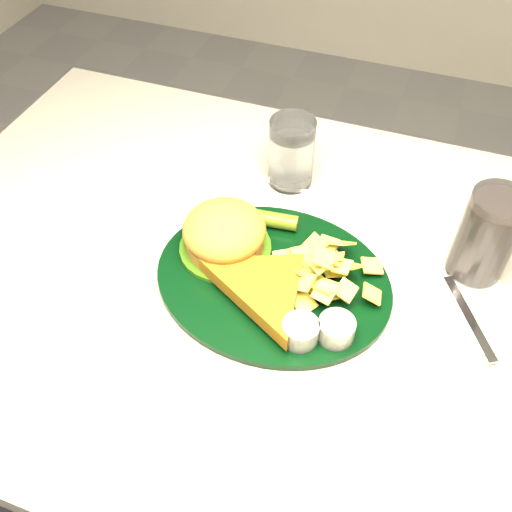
{
  "coord_description": "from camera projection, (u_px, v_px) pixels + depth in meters",
  "views": [
    {
      "loc": [
        0.14,
        -0.51,
        1.38
      ],
      "look_at": [
        -0.04,
        -0.02,
        0.8
      ],
      "focal_mm": 40.0,
      "sensor_mm": 36.0,
      "label": 1
    }
  ],
  "objects": [
    {
      "name": "wrapped_straw",
      "position": [
        276.0,
        183.0,
        0.95
      ],
      "size": [
        0.2,
        0.08,
        0.01
      ],
      "primitive_type": null,
      "rotation": [
        0.0,
        0.0,
        -0.07
      ],
      "color": "white",
      "rests_on": "table"
    },
    {
      "name": "dinner_plate",
      "position": [
        273.0,
        264.0,
        0.79
      ],
      "size": [
        0.36,
        0.31,
        0.08
      ],
      "primitive_type": null,
      "rotation": [
        0.0,
        0.0,
        -0.07
      ],
      "color": "black",
      "rests_on": "table"
    },
    {
      "name": "cola_glass",
      "position": [
        487.0,
        237.0,
        0.78
      ],
      "size": [
        0.09,
        0.09,
        0.14
      ],
      "primitive_type": "cylinder",
      "rotation": [
        0.0,
        0.0,
        0.16
      ],
      "color": "black",
      "rests_on": "table"
    },
    {
      "name": "water_glass",
      "position": [
        291.0,
        152.0,
        0.92
      ],
      "size": [
        0.09,
        0.09,
        0.12
      ],
      "primitive_type": "cylinder",
      "rotation": [
        0.0,
        0.0,
        -0.18
      ],
      "color": "white",
      "rests_on": "table"
    },
    {
      "name": "fork_napkin",
      "position": [
        470.0,
        311.0,
        0.77
      ],
      "size": [
        0.22,
        0.23,
        0.01
      ],
      "primitive_type": null,
      "rotation": [
        0.0,
        0.0,
        0.54
      ],
      "color": "white",
      "rests_on": "table"
    },
    {
      "name": "ground",
      "position": [
        272.0,
        476.0,
        1.38
      ],
      "size": [
        4.0,
        4.0,
        0.0
      ],
      "primitive_type": "plane",
      "color": "gray",
      "rests_on": "ground"
    },
    {
      "name": "table",
      "position": [
        277.0,
        401.0,
        1.1
      ],
      "size": [
        1.2,
        0.8,
        0.75
      ],
      "primitive_type": null,
      "color": "#A29E92",
      "rests_on": "ground"
    }
  ]
}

